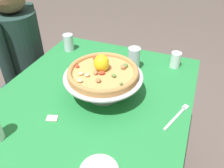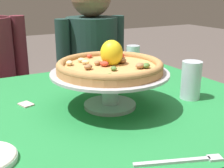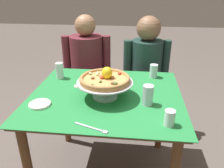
{
  "view_description": "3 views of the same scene",
  "coord_description": "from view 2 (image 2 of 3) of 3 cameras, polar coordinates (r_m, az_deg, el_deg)",
  "views": [
    {
      "loc": [
        -0.82,
        -0.41,
        1.51
      ],
      "look_at": [
        0.03,
        -0.08,
        0.82
      ],
      "focal_mm": 36.45,
      "sensor_mm": 36.0,
      "label": 1
    },
    {
      "loc": [
        -0.44,
        -0.86,
        1.14
      ],
      "look_at": [
        0.03,
        -0.01,
        0.83
      ],
      "focal_mm": 47.76,
      "sensor_mm": 36.0,
      "label": 2
    },
    {
      "loc": [
        0.2,
        -1.44,
        1.51
      ],
      "look_at": [
        0.05,
        -0.07,
        0.88
      ],
      "focal_mm": 36.41,
      "sensor_mm": 36.0,
      "label": 3
    }
  ],
  "objects": [
    {
      "name": "sugar_packet",
      "position": [
        1.05,
        -16.14,
        -3.76
      ],
      "size": [
        0.05,
        0.06,
        0.0
      ],
      "primitive_type": "cube",
      "rotation": [
        0.0,
        0.0,
        1.87
      ],
      "color": "beige",
      "rests_on": "dining_table"
    },
    {
      "name": "water_glass_side_right",
      "position": [
        1.09,
        14.85,
        0.32
      ],
      "size": [
        0.07,
        0.07,
        0.14
      ],
      "color": "silver",
      "rests_on": "dining_table"
    },
    {
      "name": "dining_table",
      "position": [
        1.08,
        -1.61,
        -9.39
      ],
      "size": [
        1.07,
        0.96,
        0.76
      ],
      "color": "brown",
      "rests_on": "ground"
    },
    {
      "name": "diner_right",
      "position": [
        1.85,
        -3.7,
        -0.07
      ],
      "size": [
        0.46,
        0.35,
        1.22
      ],
      "color": "navy",
      "rests_on": "ground"
    },
    {
      "name": "water_glass_back_right",
      "position": [
        1.49,
        4.04,
        4.96
      ],
      "size": [
        0.07,
        0.07,
        0.11
      ],
      "color": "silver",
      "rests_on": "dining_table"
    },
    {
      "name": "dinner_fork",
      "position": [
        0.71,
        13.53,
        -14.08
      ],
      "size": [
        0.2,
        0.09,
        0.01
      ],
      "color": "#B7B7C1",
      "rests_on": "dining_table"
    },
    {
      "name": "pizza",
      "position": [
        0.96,
        -0.34,
        3.64
      ],
      "size": [
        0.34,
        0.34,
        0.1
      ],
      "color": "tan",
      "rests_on": "pizza_stand"
    },
    {
      "name": "pizza_stand",
      "position": [
        0.97,
        -0.35,
        0.41
      ],
      "size": [
        0.38,
        0.38,
        0.12
      ],
      "color": "#B7B7C1",
      "rests_on": "dining_table"
    }
  ]
}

